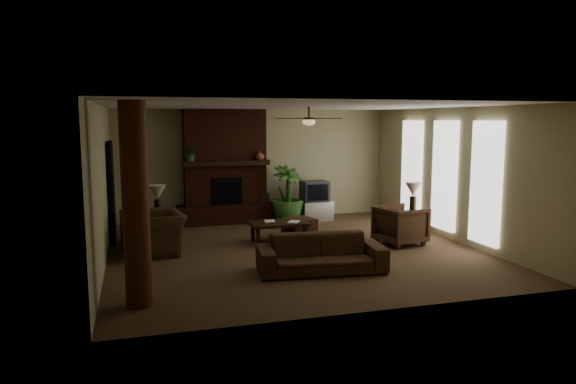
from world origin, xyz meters
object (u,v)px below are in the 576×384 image
object	(u,v)px
tv_stand	(315,211)
side_table_left	(156,229)
coffee_table	(279,225)
lamp_left	(157,195)
sofa	(321,247)
armchair_right	(401,223)
armchair_left	(153,226)
ottoman	(299,227)
log_column	(136,206)
side_table_right	(412,224)
floor_vase	(263,204)
floor_plant	(287,207)
lamp_right	(413,191)

from	to	relation	value
tv_stand	side_table_left	world-z (taller)	side_table_left
coffee_table	side_table_left	xyz separation A→B (m)	(-2.47, 0.77, -0.10)
side_table_left	lamp_left	distance (m)	0.73
sofa	armchair_right	xyz separation A→B (m)	(2.24, 1.39, 0.02)
sofa	armchair_left	bearing A→B (deg)	148.33
armchair_left	side_table_left	distance (m)	1.00
ottoman	tv_stand	world-z (taller)	tv_stand
log_column	armchair_right	distance (m)	5.74
tv_stand	side_table_left	size ratio (longest dim) A/B	1.55
ottoman	side_table_right	distance (m)	2.46
armchair_right	floor_vase	bearing A→B (deg)	20.08
coffee_table	side_table_left	bearing A→B (deg)	162.73
sofa	floor_plant	world-z (taller)	sofa
tv_stand	side_table_left	xyz separation A→B (m)	(-3.97, -1.28, 0.03)
floor_plant	side_table_left	distance (m)	3.40
ottoman	floor_plant	xyz separation A→B (m)	(0.15, 1.48, 0.20)
sofa	coffee_table	bearing A→B (deg)	99.29
sofa	lamp_right	world-z (taller)	lamp_right
coffee_table	tv_stand	distance (m)	2.54
tv_stand	floor_plant	bearing A→B (deg)	179.01
tv_stand	lamp_left	size ratio (longest dim) A/B	1.31
tv_stand	side_table_right	xyz separation A→B (m)	(1.42, -2.36, 0.03)
armchair_left	floor_vase	size ratio (longest dim) A/B	1.59
lamp_left	floor_vase	bearing A→B (deg)	32.69
armchair_left	lamp_left	bearing A→B (deg)	163.02
log_column	coffee_table	xyz separation A→B (m)	(2.84, 3.13, -1.03)
armchair_right	side_table_right	world-z (taller)	armchair_right
armchair_left	side_table_left	size ratio (longest dim) A/B	2.22
tv_stand	ottoman	bearing A→B (deg)	-130.83
side_table_right	lamp_right	size ratio (longest dim) A/B	0.85
ottoman	lamp_right	bearing A→B (deg)	-17.43
log_column	lamp_right	size ratio (longest dim) A/B	4.31
side_table_left	ottoman	bearing A→B (deg)	-6.43
sofa	side_table_right	size ratio (longest dim) A/B	3.88
log_column	armchair_left	size ratio (longest dim) A/B	2.29
lamp_left	tv_stand	bearing A→B (deg)	18.66
floor_plant	side_table_right	world-z (taller)	floor_plant
sofa	side_table_right	xyz separation A→B (m)	(2.81, 1.97, -0.14)
armchair_left	floor_plant	size ratio (longest dim) A/B	0.85
armchair_left	tv_stand	xyz separation A→B (m)	(4.05, 2.24, -0.28)
lamp_right	log_column	bearing A→B (deg)	-154.08
armchair_left	coffee_table	xyz separation A→B (m)	(2.55, 0.20, -0.16)
log_column	floor_vase	world-z (taller)	log_column
lamp_right	side_table_right	bearing A→B (deg)	171.43
log_column	lamp_left	xyz separation A→B (m)	(0.43, 3.85, -0.40)
sofa	floor_vase	world-z (taller)	sofa
tv_stand	side_table_right	size ratio (longest dim) A/B	1.55
armchair_left	lamp_right	world-z (taller)	lamp_right
coffee_table	side_table_left	size ratio (longest dim) A/B	2.18
armchair_left	side_table_right	xyz separation A→B (m)	(5.48, -0.12, -0.26)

